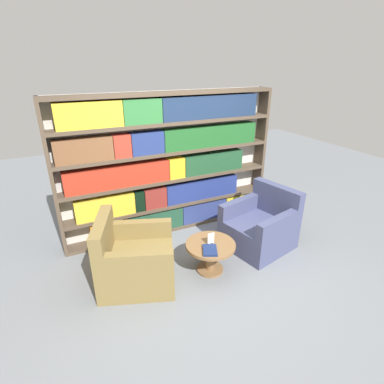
{
  "coord_description": "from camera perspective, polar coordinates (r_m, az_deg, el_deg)",
  "views": [
    {
      "loc": [
        -1.59,
        -2.76,
        2.58
      ],
      "look_at": [
        0.03,
        0.67,
        0.92
      ],
      "focal_mm": 28.0,
      "sensor_mm": 36.0,
      "label": 1
    }
  ],
  "objects": [
    {
      "name": "stray_book",
      "position": [
        3.79,
        3.43,
        -11.01
      ],
      "size": [
        0.26,
        0.29,
        0.03
      ],
      "color": "navy",
      "rests_on": "coffee_table"
    },
    {
      "name": "armchair_left",
      "position": [
        3.88,
        -11.03,
        -12.7
      ],
      "size": [
        1.12,
        1.09,
        0.89
      ],
      "rotation": [
        0.0,
        0.0,
        1.23
      ],
      "color": "olive",
      "rests_on": "ground_plane"
    },
    {
      "name": "armchair_right",
      "position": [
        4.62,
        12.86,
        -6.54
      ],
      "size": [
        1.06,
        1.02,
        0.89
      ],
      "rotation": [
        0.0,
        0.0,
        -1.34
      ],
      "color": "#42476B",
      "rests_on": "ground_plane"
    },
    {
      "name": "ground_plane",
      "position": [
        4.09,
        3.71,
        -15.48
      ],
      "size": [
        14.0,
        14.0,
        0.0
      ],
      "primitive_type": "plane",
      "color": "slate"
    },
    {
      "name": "bookshelf",
      "position": [
        4.67,
        -4.59,
        5.05
      ],
      "size": [
        3.42,
        0.3,
        2.2
      ],
      "color": "silver",
      "rests_on": "ground_plane"
    },
    {
      "name": "coffee_table",
      "position": [
        4.0,
        3.53,
        -11.21
      ],
      "size": [
        0.65,
        0.65,
        0.41
      ],
      "color": "brown",
      "rests_on": "ground_plane"
    },
    {
      "name": "table_sign",
      "position": [
        3.9,
        3.59,
        -9.0
      ],
      "size": [
        0.09,
        0.06,
        0.16
      ],
      "color": "black",
      "rests_on": "coffee_table"
    }
  ]
}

